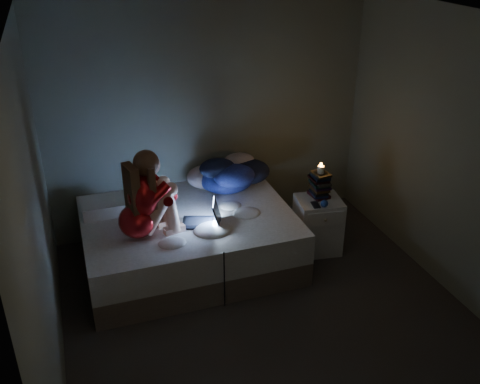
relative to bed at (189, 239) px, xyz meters
name	(u,v)px	position (x,y,z in m)	size (l,w,h in m)	color
floor	(270,319)	(0.48, -1.10, -0.30)	(3.60, 3.80, 0.02)	#2D2A27
ceiling	(280,22)	(0.48, -1.10, 2.32)	(3.60, 3.80, 0.02)	silver
wall_back	(209,117)	(0.48, 0.81, 1.01)	(3.60, 0.02, 2.60)	#64685C
wall_front	(417,352)	(0.48, -3.01, 1.01)	(3.60, 0.02, 2.60)	#64685C
wall_left	(36,228)	(-1.33, -1.10, 1.01)	(0.02, 3.80, 2.60)	#64685C
wall_right	(461,162)	(2.29, -1.10, 1.01)	(0.02, 3.80, 2.60)	#64685C
bed	(189,239)	(0.00, 0.00, 0.00)	(2.09, 1.57, 0.58)	#BAB6AD
pillow	(105,207)	(-0.78, 0.33, 0.35)	(0.45, 0.32, 0.13)	white
woman	(135,197)	(-0.54, -0.28, 0.72)	(0.53, 0.35, 0.86)	#6F0805
laptop	(200,212)	(0.08, -0.21, 0.42)	(0.37, 0.26, 0.26)	black
clothes_pile	(227,172)	(0.56, 0.45, 0.48)	(0.65, 0.52, 0.39)	navy
nightstand	(318,225)	(1.38, -0.19, 0.02)	(0.46, 0.41, 0.61)	silver
book_stack	(320,184)	(1.40, -0.12, 0.48)	(0.19, 0.25, 0.30)	black
candle	(321,167)	(1.40, -0.12, 0.67)	(0.07, 0.07, 0.08)	beige
phone	(317,205)	(1.30, -0.30, 0.33)	(0.07, 0.14, 0.01)	black
blue_orb	(326,203)	(1.38, -0.35, 0.36)	(0.08, 0.08, 0.08)	navy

